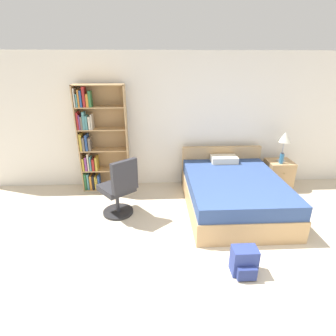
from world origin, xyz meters
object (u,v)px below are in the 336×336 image
at_px(nightstand, 278,174).
at_px(water_bottle, 282,158).
at_px(office_chair, 119,190).
at_px(backpack_blue, 244,262).
at_px(table_lamp, 285,138).
at_px(bed, 232,192).
at_px(bookshelf, 97,141).

bearing_deg(nightstand, water_bottle, -111.16).
height_order(office_chair, backpack_blue, office_chair).
height_order(table_lamp, water_bottle, table_lamp).
height_order(bed, backpack_blue, bed).
bearing_deg(bed, office_chair, -174.83).
bearing_deg(backpack_blue, water_bottle, 57.62).
bearing_deg(bed, nightstand, 32.82).
height_order(nightstand, table_lamp, table_lamp).
height_order(bed, table_lamp, table_lamp).
xyz_separation_m(bed, nightstand, (1.15, 0.74, -0.02)).
relative_size(bed, nightstand, 3.59).
bearing_deg(water_bottle, bed, -150.30).
relative_size(table_lamp, backpack_blue, 1.67).
height_order(bookshelf, water_bottle, bookshelf).
bearing_deg(table_lamp, bookshelf, 177.96).
xyz_separation_m(nightstand, table_lamp, (0.01, 0.00, 0.75)).
xyz_separation_m(bed, water_bottle, (1.11, 0.63, 0.37)).
bearing_deg(bookshelf, table_lamp, -2.04).
xyz_separation_m(nightstand, backpack_blue, (-1.44, -2.31, -0.12)).
height_order(nightstand, water_bottle, water_bottle).
relative_size(bookshelf, water_bottle, 9.55).
distance_m(office_chair, nightstand, 3.22).
xyz_separation_m(office_chair, nightstand, (3.08, 0.92, -0.20)).
bearing_deg(table_lamp, bed, -147.36).
bearing_deg(backpack_blue, bookshelf, 131.51).
xyz_separation_m(office_chair, table_lamp, (3.09, 0.92, 0.55)).
bearing_deg(office_chair, backpack_blue, -40.33).
bearing_deg(bookshelf, office_chair, -63.65).
relative_size(bookshelf, office_chair, 1.98).
bearing_deg(table_lamp, office_chair, -163.43).
bearing_deg(nightstand, bed, -147.18).
bearing_deg(backpack_blue, bed, 79.62).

